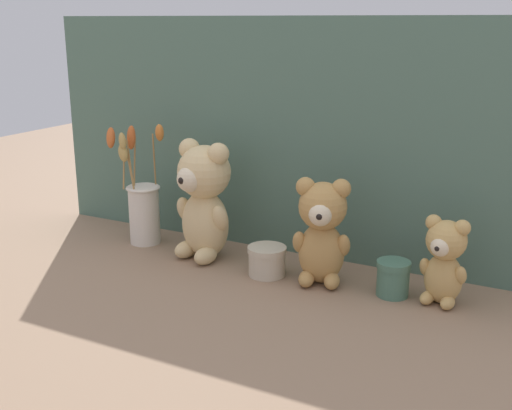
{
  "coord_description": "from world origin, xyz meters",
  "views": [
    {
      "loc": [
        0.68,
        -1.27,
        0.58
      ],
      "look_at": [
        0.0,
        0.02,
        0.16
      ],
      "focal_mm": 45.0,
      "sensor_mm": 36.0,
      "label": 1
    }
  ],
  "objects_px": {
    "teddy_bear_large": "(203,198)",
    "teddy_bear_medium": "(322,229)",
    "teddy_bear_small": "(444,259)",
    "decorative_tin_tall": "(267,261)",
    "decorative_tin_short": "(393,278)",
    "flower_vase": "(143,205)"
  },
  "relations": [
    {
      "from": "decorative_tin_tall",
      "to": "decorative_tin_short",
      "type": "bearing_deg",
      "value": 4.54
    },
    {
      "from": "teddy_bear_large",
      "to": "teddy_bear_medium",
      "type": "distance_m",
      "value": 0.32
    },
    {
      "from": "teddy_bear_large",
      "to": "flower_vase",
      "type": "distance_m",
      "value": 0.21
    },
    {
      "from": "teddy_bear_small",
      "to": "decorative_tin_tall",
      "type": "xyz_separation_m",
      "value": [
        -0.4,
        -0.03,
        -0.06
      ]
    },
    {
      "from": "flower_vase",
      "to": "decorative_tin_short",
      "type": "height_order",
      "value": "flower_vase"
    },
    {
      "from": "decorative_tin_tall",
      "to": "flower_vase",
      "type": "bearing_deg",
      "value": 172.72
    },
    {
      "from": "teddy_bear_large",
      "to": "decorative_tin_tall",
      "type": "bearing_deg",
      "value": -9.38
    },
    {
      "from": "decorative_tin_tall",
      "to": "decorative_tin_short",
      "type": "xyz_separation_m",
      "value": [
        0.3,
        0.02,
        0.0
      ]
    },
    {
      "from": "flower_vase",
      "to": "decorative_tin_tall",
      "type": "height_order",
      "value": "flower_vase"
    },
    {
      "from": "teddy_bear_large",
      "to": "teddy_bear_medium",
      "type": "relative_size",
      "value": 1.22
    },
    {
      "from": "teddy_bear_large",
      "to": "teddy_bear_medium",
      "type": "xyz_separation_m",
      "value": [
        0.32,
        -0.02,
        -0.03
      ]
    },
    {
      "from": "teddy_bear_small",
      "to": "decorative_tin_tall",
      "type": "relative_size",
      "value": 2.08
    },
    {
      "from": "flower_vase",
      "to": "decorative_tin_tall",
      "type": "distance_m",
      "value": 0.41
    },
    {
      "from": "teddy_bear_large",
      "to": "decorative_tin_short",
      "type": "bearing_deg",
      "value": -0.98
    },
    {
      "from": "teddy_bear_medium",
      "to": "flower_vase",
      "type": "distance_m",
      "value": 0.53
    },
    {
      "from": "decorative_tin_tall",
      "to": "teddy_bear_small",
      "type": "bearing_deg",
      "value": 4.58
    },
    {
      "from": "decorative_tin_short",
      "to": "teddy_bear_small",
      "type": "bearing_deg",
      "value": 4.69
    },
    {
      "from": "teddy_bear_medium",
      "to": "teddy_bear_small",
      "type": "relative_size",
      "value": 1.29
    },
    {
      "from": "teddy_bear_large",
      "to": "teddy_bear_small",
      "type": "bearing_deg",
      "value": 0.01
    },
    {
      "from": "flower_vase",
      "to": "decorative_tin_short",
      "type": "distance_m",
      "value": 0.7
    },
    {
      "from": "teddy_bear_medium",
      "to": "decorative_tin_short",
      "type": "bearing_deg",
      "value": 2.55
    },
    {
      "from": "teddy_bear_large",
      "to": "decorative_tin_short",
      "type": "height_order",
      "value": "teddy_bear_large"
    }
  ]
}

